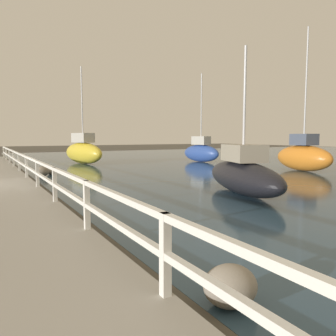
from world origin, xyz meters
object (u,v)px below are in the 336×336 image
sailboat_yellow (83,151)px  sailboat_black (243,175)px  sailboat_orange (303,156)px  sailboat_blue (201,152)px

sailboat_yellow → sailboat_black: sailboat_yellow is taller
sailboat_yellow → sailboat_black: (1.36, -15.28, -0.25)m
sailboat_black → sailboat_orange: bearing=44.4°
sailboat_yellow → sailboat_black: 15.35m
sailboat_blue → sailboat_yellow: bearing=153.8°
sailboat_yellow → sailboat_orange: 14.88m
sailboat_orange → sailboat_yellow: bearing=137.7°
sailboat_orange → sailboat_blue: (-1.19, 8.43, -0.05)m
sailboat_yellow → sailboat_blue: bearing=-30.4°
sailboat_black → sailboat_blue: size_ratio=0.79×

